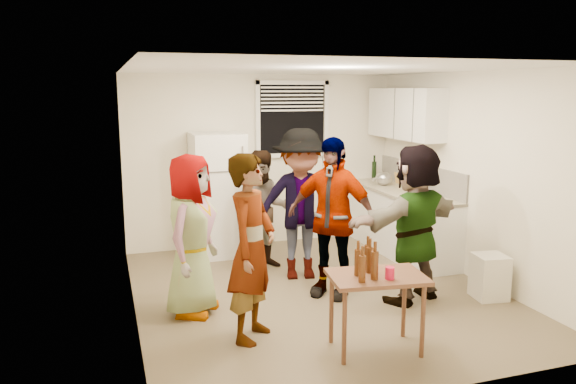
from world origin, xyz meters
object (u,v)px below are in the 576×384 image
object	(u,v)px
kettle	(383,185)
guest_grey	(193,312)
red_cup	(390,279)
guest_orange	(412,299)
wine_bottle	(374,180)
refrigerator	(218,195)
guest_black	(330,294)
blue_cup	(411,201)
beer_bottle_table	(374,279)
guest_back_right	(300,277)
serving_table	(375,349)
beer_bottle_counter	(417,198)
guest_back_left	(264,267)
guest_stripe	(253,337)
trash_bin	(490,276)

from	to	relation	value
kettle	guest_grey	distance (m)	3.63
red_cup	guest_orange	distance (m)	1.57
wine_bottle	guest_grey	bearing A→B (deg)	-145.15
refrigerator	guest_orange	world-z (taller)	refrigerator
guest_black	blue_cup	bearing A→B (deg)	66.98
beer_bottle_table	guest_back_right	size ratio (longest dim) A/B	0.13
refrigerator	guest_black	distance (m)	2.31
kettle	serving_table	xyz separation A→B (m)	(-1.67, -3.06, -0.90)
kettle	serving_table	distance (m)	3.60
refrigerator	guest_grey	distance (m)	2.27
beer_bottle_counter	beer_bottle_table	xyz separation A→B (m)	(-1.69, -2.15, -0.20)
beer_bottle_counter	guest_grey	bearing A→B (deg)	-167.07
guest_back_right	guest_back_left	bearing A→B (deg)	132.41
red_cup	guest_black	size ratio (longest dim) A/B	0.06
serving_table	beer_bottle_table	distance (m)	0.71
guest_stripe	trash_bin	bearing A→B (deg)	-50.11
wine_bottle	serving_table	distance (m)	4.08
kettle	red_cup	distance (m)	3.58
red_cup	beer_bottle_counter	bearing A→B (deg)	54.31
refrigerator	beer_bottle_table	size ratio (longest dim) A/B	6.95
wine_bottle	blue_cup	distance (m)	1.68
guest_black	guest_orange	size ratio (longest dim) A/B	1.03
refrigerator	red_cup	world-z (taller)	refrigerator
wine_bottle	blue_cup	xyz separation A→B (m)	(-0.31, -1.65, 0.00)
guest_orange	serving_table	bearing A→B (deg)	27.02
beer_bottle_counter	serving_table	distance (m)	2.76
serving_table	guest_orange	distance (m)	1.34
red_cup	blue_cup	bearing A→B (deg)	55.48
beer_bottle_counter	trash_bin	world-z (taller)	beer_bottle_counter
refrigerator	beer_bottle_table	world-z (taller)	refrigerator
beer_bottle_counter	guest_grey	size ratio (longest dim) A/B	0.15
beer_bottle_table	guest_stripe	size ratio (longest dim) A/B	0.14
guest_grey	guest_back_left	size ratio (longest dim) A/B	1.09
beer_bottle_counter	wine_bottle	bearing A→B (deg)	84.35
refrigerator	serving_table	bearing A→B (deg)	-77.70
kettle	beer_bottle_table	distance (m)	3.61
guest_back_left	guest_back_right	world-z (taller)	guest_back_right
refrigerator	guest_orange	xyz separation A→B (m)	(1.67, -2.39, -0.85)
red_cup	guest_back_left	xyz separation A→B (m)	(-0.34, 2.71, -0.70)
beer_bottle_counter	guest_back_left	world-z (taller)	beer_bottle_counter
wine_bottle	guest_orange	distance (m)	2.88
beer_bottle_table	guest_grey	world-z (taller)	beer_bottle_table
refrigerator	red_cup	bearing A→B (deg)	-77.33
beer_bottle_table	kettle	bearing A→B (deg)	61.08
guest_orange	trash_bin	bearing A→B (deg)	146.48
refrigerator	guest_back_right	bearing A→B (deg)	-59.53
beer_bottle_table	guest_back_right	distance (m)	2.27
kettle	guest_grey	bearing A→B (deg)	-152.74
wine_bottle	guest_back_right	world-z (taller)	wine_bottle
wine_bottle	guest_grey	xyz separation A→B (m)	(-3.18, -2.21, -0.90)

